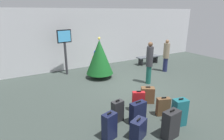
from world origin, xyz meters
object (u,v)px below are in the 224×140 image
Objects in this scene: waiting_bench at (148,58)px; suitcase_3 at (148,95)px; traveller_0 at (149,62)px; suitcase_4 at (163,107)px; traveller_1 at (166,55)px; suitcase_1 at (171,124)px; suitcase_5 at (138,113)px; suitcase_2 at (109,126)px; flight_info_kiosk at (65,45)px; suitcase_7 at (179,112)px; suitcase_6 at (138,101)px; suitcase_0 at (118,111)px; holiday_tree at (100,57)px; suitcase_8 at (138,129)px.

suitcase_3 is (-3.42, -3.95, -0.08)m from waiting_bench.
traveller_0 is 2.78m from suitcase_4.
traveller_1 is 2.18× the size of suitcase_1.
suitcase_1 reaches higher than suitcase_5.
waiting_bench is 2.08× the size of suitcase_2.
flight_info_kiosk reaches higher than suitcase_2.
suitcase_2 is at bearing 152.02° from suitcase_1.
waiting_bench is at bearing 53.78° from suitcase_4.
suitcase_7 is (0.63, 0.27, 0.02)m from suitcase_1.
waiting_bench is 2.58× the size of suitcase_3.
suitcase_5 is at bearing -143.62° from traveller_1.
suitcase_4 is 0.79m from suitcase_6.
suitcase_2 is at bearing -147.76° from traveller_1.
suitcase_1 is 1.05× the size of suitcase_2.
traveller_0 reaches higher than suitcase_4.
suitcase_1 reaches higher than suitcase_4.
holiday_tree is at bearing 71.33° from suitcase_0.
suitcase_4 is 0.86× the size of suitcase_6.
suitcase_3 reaches higher than waiting_bench.
suitcase_2 is 0.90× the size of suitcase_7.
traveller_0 is 3.28m from suitcase_7.
traveller_0 is 2.74× the size of suitcase_0.
waiting_bench is 7.26m from suitcase_8.
flight_info_kiosk is at bearing 90.79° from suitcase_8.
suitcase_1 is 1.11× the size of suitcase_6.
suitcase_0 is 0.92m from suitcase_8.
suitcase_5 is (-0.94, 0.07, 0.04)m from suitcase_4.
suitcase_4 is (0.17, -4.11, -0.75)m from holiday_tree.
suitcase_1 is 0.95× the size of suitcase_7.
suitcase_6 is at bearing 131.06° from suitcase_4.
suitcase_1 is at bearing -58.83° from suitcase_0.
suitcase_5 is 0.97× the size of suitcase_6.
traveller_1 is (-0.22, -1.63, 0.55)m from waiting_bench.
flight_info_kiosk is 5.13m from suitcase_0.
suitcase_3 is (2.15, 1.06, -0.07)m from suitcase_2.
suitcase_0 is (-4.97, -4.43, -0.04)m from waiting_bench.
flight_info_kiosk reaches higher than traveller_0.
suitcase_2 is (-5.34, -3.37, -0.56)m from traveller_1.
suitcase_6 is (0.92, -4.81, -1.21)m from flight_info_kiosk.
suitcase_2 is (-1.84, -4.27, -0.69)m from holiday_tree.
suitcase_2 is (-1.39, 0.74, -0.02)m from suitcase_1.
suitcase_3 is (-3.20, -2.31, -0.63)m from traveller_1.
suitcase_0 is 0.87× the size of suitcase_1.
suitcase_2 is 1.10× the size of suitcase_5.
traveller_0 reaches higher than suitcase_8.
flight_info_kiosk is at bearing 97.37° from suitcase_1.
traveller_1 is at bearing -97.61° from waiting_bench.
suitcase_2 is at bearing -175.62° from suitcase_4.
suitcase_5 is (-0.32, 0.96, -0.05)m from suitcase_1.
suitcase_7 is at bearing -66.64° from suitcase_6.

